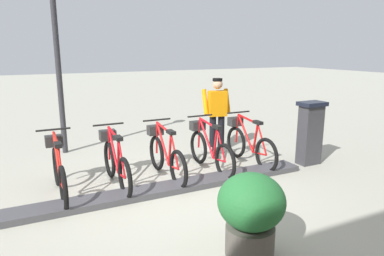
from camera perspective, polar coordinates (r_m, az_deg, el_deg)
ground_plane at (r=5.89m, az=-4.38°, el=-10.26°), size 60.00×60.00×0.00m
dock_rail_base at (r=5.87m, az=-4.39°, el=-9.81°), size 0.44×5.35×0.10m
payment_kiosk at (r=7.43m, az=18.68°, el=-0.62°), size 0.36×0.52×1.28m
bike_docked_0 at (r=7.22m, az=9.15°, el=-2.41°), size 1.72×0.54×1.02m
bike_docked_1 at (r=6.75m, az=2.80°, el=-3.34°), size 1.72×0.54×1.02m
bike_docked_2 at (r=6.38m, az=-4.40°, el=-4.33°), size 1.72×0.54×1.02m
bike_docked_3 at (r=6.12m, az=-12.38°, el=-5.35°), size 1.72×0.54×1.02m
bike_docked_4 at (r=5.99m, az=-20.91°, el=-6.33°), size 1.72×0.54×1.02m
worker_near_rack at (r=7.94m, az=4.11°, el=2.65°), size 0.56×0.68×1.66m
lamp_post at (r=8.17m, az=-21.29°, el=13.42°), size 0.32×0.32×3.82m
planter_bush at (r=4.06m, az=9.59°, el=-13.12°), size 0.76×0.76×0.97m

